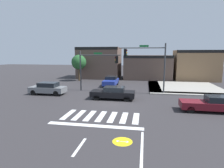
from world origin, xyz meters
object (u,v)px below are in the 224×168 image
car_gray (48,88)px  car_blue (111,81)px  traffic_signal_northwest (97,64)px  roadside_tree (79,62)px  car_black (113,93)px  car_maroon (212,104)px  traffic_signal_northeast (148,59)px

car_gray → car_blue: size_ratio=0.98×
car_gray → car_blue: bearing=48.1°
traffic_signal_northwest → roadside_tree: (-5.58, 8.59, -0.26)m
car_gray → roadside_tree: size_ratio=0.91×
car_blue → car_black: bearing=11.9°
traffic_signal_northwest → roadside_tree: size_ratio=1.16×
car_maroon → traffic_signal_northeast: bearing=-50.6°
car_blue → roadside_tree: bearing=-123.7°
car_black → car_blue: car_blue is taller
traffic_signal_northeast → car_gray: (-11.87, -2.71, -3.48)m
traffic_signal_northwest → car_maroon: traffic_signal_northwest is taller
roadside_tree → car_black: bearing=-56.4°
car_gray → car_maroon: bearing=-12.7°
traffic_signal_northwest → car_blue: (1.17, 4.09, -2.86)m
car_blue → roadside_tree: size_ratio=0.93×
traffic_signal_northwest → car_black: bearing=-55.2°
traffic_signal_northwest → roadside_tree: traffic_signal_northwest is taller
traffic_signal_northeast → traffic_signal_northwest: 6.58m
car_black → car_maroon: size_ratio=1.02×
traffic_signal_northeast → traffic_signal_northwest: (-6.54, 0.44, -0.62)m
traffic_signal_northwest → car_gray: traffic_signal_northwest is taller
car_blue → car_maroon: bearing=44.1°
traffic_signal_northwest → car_gray: (-5.33, -3.16, -2.86)m
traffic_signal_northwest → car_gray: bearing=-149.4°
car_maroon → roadside_tree: (-17.57, 15.67, 2.65)m
car_maroon → car_blue: (-10.83, 11.17, 0.05)m
car_black → car_gray: (-8.25, 1.04, 0.04)m
car_black → roadside_tree: size_ratio=1.01×
traffic_signal_northeast → car_black: (-3.62, -3.75, -3.52)m
roadside_tree → car_gray: bearing=-88.8°
car_black → roadside_tree: 15.58m
car_black → car_maroon: (9.07, -2.88, -0.00)m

